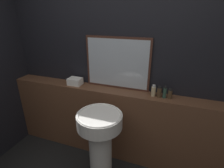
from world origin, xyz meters
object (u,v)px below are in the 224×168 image
(conditioner_bottle, at_px, (159,92))
(pedestal_sink, at_px, (100,141))
(shampoo_bottle, at_px, (153,91))
(towel_stack, at_px, (75,81))
(body_wash_bottle, at_px, (170,94))
(lotion_bottle, at_px, (165,92))
(mirror, at_px, (117,63))

(conditioner_bottle, bearing_deg, pedestal_sink, -137.00)
(pedestal_sink, height_order, conditioner_bottle, conditioner_bottle)
(pedestal_sink, bearing_deg, shampoo_bottle, 46.74)
(towel_stack, distance_m, body_wash_bottle, 1.22)
(pedestal_sink, distance_m, lotion_bottle, 0.89)
(pedestal_sink, xyz_separation_m, conditioner_bottle, (0.53, 0.49, 0.45))
(mirror, height_order, shampoo_bottle, mirror)
(lotion_bottle, height_order, body_wash_bottle, lotion_bottle)
(mirror, bearing_deg, lotion_bottle, -9.22)
(shampoo_bottle, distance_m, conditioner_bottle, 0.07)
(pedestal_sink, relative_size, lotion_bottle, 6.56)
(shampoo_bottle, bearing_deg, body_wash_bottle, 0.00)
(towel_stack, xyz_separation_m, body_wash_bottle, (1.22, 0.00, 0.01))
(body_wash_bottle, bearing_deg, pedestal_sink, -142.68)
(body_wash_bottle, bearing_deg, towel_stack, -180.00)
(mirror, bearing_deg, conditioner_bottle, -10.23)
(mirror, bearing_deg, pedestal_sink, -89.28)
(towel_stack, relative_size, shampoo_bottle, 1.28)
(mirror, distance_m, body_wash_bottle, 0.71)
(conditioner_bottle, xyz_separation_m, lotion_bottle, (0.06, 0.00, 0.00))
(body_wash_bottle, bearing_deg, conditioner_bottle, -180.00)
(lotion_bottle, relative_size, body_wash_bottle, 1.20)
(towel_stack, height_order, lotion_bottle, lotion_bottle)
(lotion_bottle, bearing_deg, shampoo_bottle, 180.00)
(pedestal_sink, bearing_deg, conditioner_bottle, 43.00)
(shampoo_bottle, bearing_deg, mirror, 168.40)
(pedestal_sink, distance_m, conditioner_bottle, 0.85)
(mirror, distance_m, lotion_bottle, 0.66)
(pedestal_sink, relative_size, mirror, 1.15)
(mirror, distance_m, conditioner_bottle, 0.60)
(pedestal_sink, bearing_deg, towel_stack, 138.97)
(pedestal_sink, xyz_separation_m, towel_stack, (-0.57, 0.49, 0.43))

